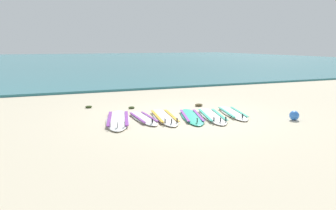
% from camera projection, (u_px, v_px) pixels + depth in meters
% --- Properties ---
extents(ground_plane, '(80.00, 80.00, 0.00)m').
position_uv_depth(ground_plane, '(187.00, 117.00, 9.43)').
color(ground_plane, '#C1B599').
extents(sea, '(80.00, 60.00, 0.10)m').
position_uv_depth(sea, '(65.00, 60.00, 42.02)').
color(sea, teal).
rests_on(sea, ground).
extents(surfboard_0, '(1.25, 2.62, 0.18)m').
position_uv_depth(surfboard_0, '(118.00, 120.00, 8.93)').
color(surfboard_0, white).
rests_on(surfboard_0, ground).
extents(surfboard_1, '(0.49, 1.92, 0.18)m').
position_uv_depth(surfboard_1, '(143.00, 118.00, 9.10)').
color(surfboard_1, white).
rests_on(surfboard_1, ground).
extents(surfboard_2, '(0.94, 2.35, 0.18)m').
position_uv_depth(surfboard_2, '(164.00, 117.00, 9.24)').
color(surfboard_2, white).
rests_on(surfboard_2, ground).
extents(surfboard_3, '(1.16, 2.27, 0.18)m').
position_uv_depth(surfboard_3, '(192.00, 116.00, 9.31)').
color(surfboard_3, '#2DB793').
rests_on(surfboard_3, ground).
extents(surfboard_4, '(1.17, 2.35, 0.18)m').
position_uv_depth(surfboard_4, '(212.00, 116.00, 9.40)').
color(surfboard_4, white).
rests_on(surfboard_4, ground).
extents(surfboard_5, '(1.06, 2.19, 0.18)m').
position_uv_depth(surfboard_5, '(233.00, 113.00, 9.78)').
color(surfboard_5, white).
rests_on(surfboard_5, ground).
extents(beach_ball, '(0.26, 0.26, 0.26)m').
position_uv_depth(beach_ball, '(294.00, 116.00, 8.99)').
color(beach_ball, blue).
rests_on(beach_ball, ground).
extents(seaweed_clump_near_shoreline, '(0.22, 0.18, 0.08)m').
position_uv_depth(seaweed_clump_near_shoreline, '(89.00, 107.00, 10.74)').
color(seaweed_clump_near_shoreline, '#384723').
rests_on(seaweed_clump_near_shoreline, ground).
extents(seaweed_clump_mid_sand, '(0.21, 0.17, 0.07)m').
position_uv_depth(seaweed_clump_mid_sand, '(132.00, 108.00, 10.62)').
color(seaweed_clump_mid_sand, '#384723').
rests_on(seaweed_clump_mid_sand, ground).
extents(seaweed_clump_by_the_boards, '(0.26, 0.21, 0.09)m').
position_uv_depth(seaweed_clump_by_the_boards, '(199.00, 105.00, 11.02)').
color(seaweed_clump_by_the_boards, '#4C4228').
rests_on(seaweed_clump_by_the_boards, ground).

